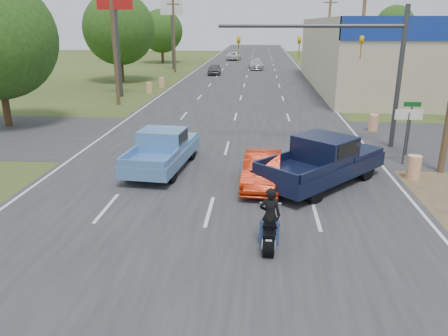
# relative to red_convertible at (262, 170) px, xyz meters

# --- Properties ---
(main_road) EXTENTS (15.00, 180.00, 0.02)m
(main_road) POSITION_rel_red_convertible_xyz_m (-1.79, 29.26, -0.65)
(main_road) COLOR #2D2D30
(main_road) RESTS_ON ground
(cross_road) EXTENTS (120.00, 10.00, 0.02)m
(cross_road) POSITION_rel_red_convertible_xyz_m (-1.79, 7.26, -0.65)
(cross_road) COLOR #2D2D30
(cross_road) RESTS_ON ground
(utility_pole_2) EXTENTS (2.00, 0.28, 10.00)m
(utility_pole_2) POSITION_rel_red_convertible_xyz_m (7.71, 20.26, 4.65)
(utility_pole_2) COLOR #4C3823
(utility_pole_2) RESTS_ON ground
(utility_pole_3) EXTENTS (2.00, 0.28, 10.00)m
(utility_pole_3) POSITION_rel_red_convertible_xyz_m (7.71, 38.26, 4.65)
(utility_pole_3) COLOR #4C3823
(utility_pole_3) RESTS_ON ground
(utility_pole_5) EXTENTS (2.00, 0.28, 10.00)m
(utility_pole_5) POSITION_rel_red_convertible_xyz_m (-11.29, 17.26, 4.65)
(utility_pole_5) COLOR #4C3823
(utility_pole_5) RESTS_ON ground
(utility_pole_6) EXTENTS (2.00, 0.28, 10.00)m
(utility_pole_6) POSITION_rel_red_convertible_xyz_m (-11.29, 41.26, 4.65)
(utility_pole_6) COLOR #4C3823
(utility_pole_6) RESTS_ON ground
(tree_1) EXTENTS (7.56, 7.56, 9.36)m
(tree_1) POSITION_rel_red_convertible_xyz_m (-15.29, 31.26, 4.91)
(tree_1) COLOR #422D19
(tree_1) RESTS_ON ground
(tree_2) EXTENTS (6.72, 6.72, 8.32)m
(tree_2) POSITION_rel_red_convertible_xyz_m (-15.99, 55.26, 4.29)
(tree_2) COLOR #422D19
(tree_2) RESTS_ON ground
(tree_5) EXTENTS (7.98, 7.98, 9.88)m
(tree_5) POSITION_rel_red_convertible_xyz_m (28.21, 84.26, 5.22)
(tree_5) COLOR #422D19
(tree_5) RESTS_ON ground
(tree_6) EXTENTS (8.82, 8.82, 10.92)m
(tree_6) POSITION_rel_red_convertible_xyz_m (-31.79, 84.26, 5.84)
(tree_6) COLOR #422D19
(tree_6) RESTS_ON ground
(barrel_0) EXTENTS (0.56, 0.56, 1.00)m
(barrel_0) POSITION_rel_red_convertible_xyz_m (6.21, 1.26, -0.16)
(barrel_0) COLOR orange
(barrel_0) RESTS_ON ground
(barrel_1) EXTENTS (0.56, 0.56, 1.00)m
(barrel_1) POSITION_rel_red_convertible_xyz_m (6.61, 9.76, -0.16)
(barrel_1) COLOR orange
(barrel_1) RESTS_ON ground
(barrel_2) EXTENTS (0.56, 0.56, 1.00)m
(barrel_2) POSITION_rel_red_convertible_xyz_m (-10.29, 23.26, -0.16)
(barrel_2) COLOR orange
(barrel_2) RESTS_ON ground
(barrel_3) EXTENTS (0.56, 0.56, 1.00)m
(barrel_3) POSITION_rel_red_convertible_xyz_m (-9.99, 27.26, -0.16)
(barrel_3) COLOR orange
(barrel_3) RESTS_ON ground
(pole_sign_left_near) EXTENTS (3.00, 0.35, 9.20)m
(pole_sign_left_near) POSITION_rel_red_convertible_xyz_m (-12.29, 21.26, 6.51)
(pole_sign_left_near) COLOR #3F3F44
(pole_sign_left_near) RESTS_ON ground
(pole_sign_left_far) EXTENTS (3.00, 0.35, 9.20)m
(pole_sign_left_far) POSITION_rel_red_convertible_xyz_m (-12.29, 45.26, 6.51)
(pole_sign_left_far) COLOR #3F3F44
(pole_sign_left_far) RESTS_ON ground
(lane_sign) EXTENTS (1.20, 0.08, 2.52)m
(lane_sign) POSITION_rel_red_convertible_xyz_m (6.41, 3.26, 1.24)
(lane_sign) COLOR #3F3F44
(lane_sign) RESTS_ON ground
(street_name_sign) EXTENTS (0.80, 0.08, 2.61)m
(street_name_sign) POSITION_rel_red_convertible_xyz_m (7.01, 4.76, 0.95)
(street_name_sign) COLOR #3F3F44
(street_name_sign) RESTS_ON ground
(signal_mast) EXTENTS (9.12, 0.40, 7.00)m
(signal_mast) POSITION_rel_red_convertible_xyz_m (4.03, 6.26, 4.14)
(signal_mast) COLOR #3F3F44
(signal_mast) RESTS_ON ground
(red_convertible) EXTENTS (1.64, 4.10, 1.33)m
(red_convertible) POSITION_rel_red_convertible_xyz_m (0.00, 0.00, 0.00)
(red_convertible) COLOR #A41E07
(red_convertible) RESTS_ON ground
(motorcycle) EXTENTS (0.64, 2.09, 1.06)m
(motorcycle) POSITION_rel_red_convertible_xyz_m (0.20, -4.99, -0.19)
(motorcycle) COLOR black
(motorcycle) RESTS_ON ground
(rider) EXTENTS (0.63, 0.43, 1.68)m
(rider) POSITION_rel_red_convertible_xyz_m (0.20, -4.94, 0.18)
(rider) COLOR black
(rider) RESTS_ON ground
(blue_pickup) EXTENTS (2.56, 5.49, 1.76)m
(blue_pickup) POSITION_rel_red_convertible_xyz_m (-4.34, 1.83, 0.23)
(blue_pickup) COLOR black
(blue_pickup) RESTS_ON ground
(navy_pickup) EXTENTS (5.60, 5.88, 1.95)m
(navy_pickup) POSITION_rel_red_convertible_xyz_m (2.43, 0.44, 0.32)
(navy_pickup) COLOR black
(navy_pickup) RESTS_ON ground
(distant_car_grey) EXTENTS (1.73, 3.94, 1.32)m
(distant_car_grey) POSITION_rel_red_convertible_xyz_m (-5.91, 39.07, -0.00)
(distant_car_grey) COLOR #4F5054
(distant_car_grey) RESTS_ON ground
(distant_car_silver) EXTENTS (2.29, 4.84, 1.37)m
(distant_car_silver) POSITION_rel_red_convertible_xyz_m (-0.79, 46.15, 0.02)
(distant_car_silver) COLOR #BBBAC0
(distant_car_silver) RESTS_ON ground
(distant_car_white) EXTENTS (2.43, 4.98, 1.36)m
(distant_car_white) POSITION_rel_red_convertible_xyz_m (-4.85, 62.21, 0.02)
(distant_car_white) COLOR white
(distant_car_white) RESTS_ON ground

